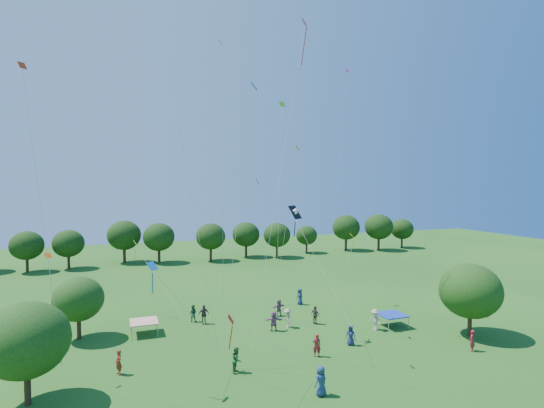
% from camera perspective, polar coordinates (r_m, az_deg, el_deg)
% --- Properties ---
extents(near_tree_west, '(4.66, 4.66, 5.79)m').
position_cam_1_polar(near_tree_west, '(28.23, -30.15, -15.54)').
color(near_tree_west, '#422B19').
rests_on(near_tree_west, ground).
extents(near_tree_north, '(3.91, 3.91, 4.99)m').
position_cam_1_polar(near_tree_north, '(37.75, -24.59, -11.54)').
color(near_tree_north, '#422B19').
rests_on(near_tree_north, ground).
extents(near_tree_east, '(4.90, 4.90, 5.90)m').
position_cam_1_polar(near_tree_east, '(38.60, 25.12, -10.54)').
color(near_tree_east, '#422B19').
rests_on(near_tree_east, ground).
extents(treeline, '(88.01, 8.77, 6.77)m').
position_cam_1_polar(treeline, '(69.34, -13.34, -4.24)').
color(treeline, '#422B19').
rests_on(treeline, ground).
extents(tent_red_stripe, '(2.20, 2.20, 1.10)m').
position_cam_1_polar(tent_red_stripe, '(37.69, -16.84, -14.90)').
color(tent_red_stripe, red).
rests_on(tent_red_stripe, ground).
extents(tent_blue, '(2.20, 2.20, 1.10)m').
position_cam_1_polar(tent_blue, '(39.31, 15.77, -14.14)').
color(tent_blue, '#1835A1').
rests_on(tent_blue, ground).
extents(crowd_person_0, '(0.97, 0.73, 1.75)m').
position_cam_1_polar(crowd_person_0, '(26.91, 6.60, -22.56)').
color(crowd_person_0, navy).
rests_on(crowd_person_0, ground).
extents(crowd_person_1, '(0.59, 0.70, 1.62)m').
position_cam_1_polar(crowd_person_1, '(30.92, -19.93, -19.39)').
color(crowd_person_1, maroon).
rests_on(crowd_person_1, ground).
extents(crowd_person_2, '(0.76, 0.93, 1.66)m').
position_cam_1_polar(crowd_person_2, '(29.70, -4.76, -20.14)').
color(crowd_person_2, '#275B2E').
rests_on(crowd_person_2, ground).
extents(crowd_person_3, '(0.55, 1.10, 1.63)m').
position_cam_1_polar(crowd_person_3, '(37.76, 2.10, -15.10)').
color(crowd_person_3, '#A38F82').
rests_on(crowd_person_3, ground).
extents(crowd_person_4, '(1.06, 0.59, 1.71)m').
position_cam_1_polar(crowd_person_4, '(39.11, -9.17, -14.44)').
color(crowd_person_4, '#483D3A').
rests_on(crowd_person_4, ground).
extents(crowd_person_5, '(1.57, 0.89, 1.59)m').
position_cam_1_polar(crowd_person_5, '(40.88, 0.92, -13.74)').
color(crowd_person_5, '#864E74').
rests_on(crowd_person_5, ground).
extents(crowd_person_6, '(0.83, 0.82, 1.54)m').
position_cam_1_polar(crowd_person_6, '(34.49, 10.53, -16.98)').
color(crowd_person_6, navy).
rests_on(crowd_person_6, ground).
extents(crowd_person_7, '(0.70, 0.55, 1.64)m').
position_cam_1_polar(crowd_person_7, '(32.13, 6.03, -18.35)').
color(crowd_person_7, maroon).
rests_on(crowd_person_7, ground).
extents(crowd_person_8, '(0.85, 0.65, 1.53)m').
position_cam_1_polar(crowd_person_8, '(39.88, -10.60, -14.25)').
color(crowd_person_8, '#255633').
rests_on(crowd_person_8, ground).
extents(crowd_person_9, '(0.84, 1.27, 1.79)m').
position_cam_1_polar(crowd_person_9, '(38.13, 13.65, -14.87)').
color(crowd_person_9, '#B9A794').
rests_on(crowd_person_9, ground).
extents(crowd_person_10, '(0.76, 1.03, 1.60)m').
position_cam_1_polar(crowd_person_10, '(38.83, 5.84, -14.63)').
color(crowd_person_10, '#493D3A').
rests_on(crowd_person_10, ground).
extents(crowd_person_11, '(1.66, 0.96, 1.68)m').
position_cam_1_polar(crowd_person_11, '(36.96, 0.23, -15.46)').
color(crowd_person_11, '#8F537E').
rests_on(crowd_person_11, ground).
extents(crowd_person_12, '(0.68, 0.90, 1.63)m').
position_cam_1_polar(crowd_person_12, '(44.55, 3.77, -12.33)').
color(crowd_person_12, navy).
rests_on(crowd_person_12, ground).
extents(crowd_person_13, '(0.70, 0.65, 1.58)m').
position_cam_1_polar(crowd_person_13, '(36.07, 25.30, -16.26)').
color(crowd_person_13, maroon).
rests_on(crowd_person_13, ground).
extents(pirate_kite, '(2.82, 7.32, 9.35)m').
position_cam_1_polar(pirate_kite, '(33.49, 3.27, -1.33)').
color(pirate_kite, black).
extents(red_high_kite, '(6.72, 6.16, 24.60)m').
position_cam_1_polar(red_high_kite, '(34.79, 3.13, 15.78)').
color(red_high_kite, red).
extents(small_kite_0, '(1.79, 1.06, 17.83)m').
position_cam_1_polar(small_kite_0, '(27.76, -29.28, 5.00)').
color(small_kite_0, red).
extents(small_kite_1, '(1.54, 2.65, 14.32)m').
position_cam_1_polar(small_kite_1, '(36.69, 2.64, 2.01)').
color(small_kite_1, orange).
extents(small_kite_2, '(3.64, 5.63, 5.86)m').
position_cam_1_polar(small_kite_2, '(40.94, -17.25, -6.35)').
color(small_kite_2, '#C8EC14').
extents(small_kite_3, '(1.47, 0.70, 11.57)m').
position_cam_1_polar(small_kite_3, '(37.48, -1.72, 0.30)').
color(small_kite_3, '#167C34').
extents(small_kite_4, '(4.94, 2.34, 6.54)m').
position_cam_1_polar(small_kite_4, '(26.17, -14.72, -9.72)').
color(small_kite_4, '#1160AF').
extents(small_kite_5, '(1.01, 2.12, 21.96)m').
position_cam_1_polar(small_kite_5, '(41.82, 9.14, 6.71)').
color(small_kite_5, '#9D1A90').
extents(small_kite_6, '(3.20, 3.34, 15.29)m').
position_cam_1_polar(small_kite_6, '(25.45, -10.62, 0.27)').
color(small_kite_6, white).
extents(small_kite_7, '(0.64, 1.28, 20.08)m').
position_cam_1_polar(small_kite_7, '(27.51, -6.79, 7.93)').
color(small_kite_7, '#0BA0AE').
extents(small_kite_8, '(5.47, 3.08, 4.28)m').
position_cam_1_polar(small_kite_8, '(23.51, -4.14, -16.44)').
color(small_kite_8, red).
extents(small_kite_9, '(1.00, 1.10, 6.81)m').
position_cam_1_polar(small_kite_9, '(29.74, -27.58, -8.82)').
color(small_kite_9, '#FF510D').
extents(small_kite_10, '(1.19, 1.42, 7.02)m').
position_cam_1_polar(small_kite_10, '(35.22, 10.46, -5.95)').
color(small_kite_10, yellow).
extents(small_kite_11, '(2.36, 3.73, 19.61)m').
position_cam_1_polar(small_kite_11, '(43.64, 1.21, 8.57)').
color(small_kite_11, '#338E19').
extents(small_kite_12, '(2.94, 1.35, 18.08)m').
position_cam_1_polar(small_kite_12, '(29.51, -3.27, 8.99)').
color(small_kite_12, blue).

